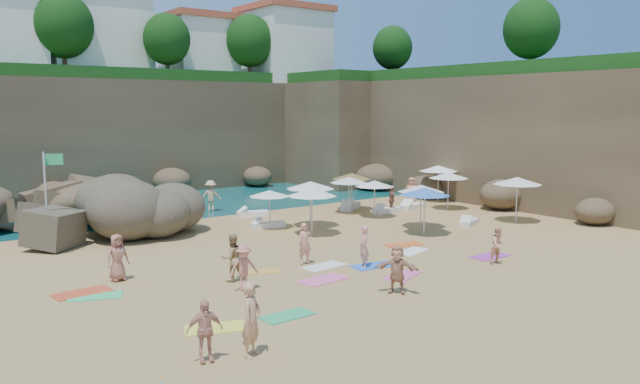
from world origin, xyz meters
TOP-DOWN VIEW (x-y plane):
  - ground at (0.00, 0.00)m, footprint 120.00×120.00m
  - seawater at (0.00, 30.00)m, footprint 120.00×120.00m
  - cliff_back at (2.00, 25.00)m, footprint 44.00×8.00m
  - cliff_right at (19.00, 8.00)m, footprint 8.00×30.00m
  - cliff_corner at (17.00, 20.00)m, footprint 10.00×12.00m
  - clifftop_buildings at (2.96, 25.79)m, footprint 28.48×9.48m
  - clifftop_trees at (4.78, 19.52)m, footprint 35.60×23.82m
  - rock_outcrop at (-6.75, 9.01)m, footprint 8.63×7.67m
  - flag_pole at (-9.47, 7.10)m, footprint 0.81×0.31m
  - parasol_0 at (0.54, 5.31)m, footprint 2.07×2.07m
  - parasol_1 at (2.44, 4.39)m, footprint 2.49×2.49m
  - parasol_2 at (12.34, 3.95)m, footprint 2.37×2.37m
  - parasol_3 at (14.22, 6.47)m, footprint 2.50×2.50m
  - parasol_5 at (1.28, 2.68)m, footprint 2.39×2.39m
  - parasol_6 at (7.52, 7.20)m, footprint 2.35×2.35m
  - parasol_7 at (6.95, 4.54)m, footprint 2.18×2.18m
  - parasol_8 at (6.70, 6.47)m, footprint 2.24×2.24m
  - parasol_9 at (6.70, 0.77)m, footprint 2.35×2.35m
  - parasol_10 at (5.65, -0.48)m, footprint 2.42×2.42m
  - parasol_11 at (12.03, -1.10)m, footprint 2.56×2.56m
  - lounger_0 at (7.71, 7.54)m, footprint 2.09×1.68m
  - lounger_1 at (1.76, 8.99)m, footprint 1.87×1.07m
  - lounger_2 at (8.55, 5.20)m, footprint 1.84×0.62m
  - lounger_3 at (0.61, 5.54)m, footprint 1.81×0.86m
  - lounger_4 at (10.73, 5.25)m, footprint 2.09×1.04m
  - lounger_5 at (9.44, -0.11)m, footprint 1.81×1.20m
  - towel_1 at (-3.03, -3.91)m, footprint 1.85×1.04m
  - towel_3 at (-6.23, -6.33)m, footprint 1.63×0.85m
  - towel_4 at (-8.39, -6.00)m, footprint 1.89×1.39m
  - towel_5 at (-1.87, -2.43)m, footprint 1.83×1.05m
  - towel_6 at (4.56, -5.23)m, footprint 1.74×0.88m
  - towel_7 at (-10.38, -0.38)m, footprint 1.88×1.04m
  - towel_8 at (-0.29, -3.50)m, footprint 1.86×1.13m
  - towel_9 at (-0.41, -5.19)m, footprint 1.90×1.42m
  - towel_10 at (3.28, -1.53)m, footprint 1.84×1.16m
  - towel_11 at (-10.15, -1.02)m, footprint 1.88×1.41m
  - towel_12 at (-4.25, -1.59)m, footprint 1.67×1.30m
  - towel_13 at (2.64, -2.67)m, footprint 1.75×1.19m
  - person_stand_0 at (-8.56, -8.25)m, footprint 0.81×0.76m
  - person_stand_1 at (-5.69, -2.07)m, footprint 0.84×0.66m
  - person_stand_2 at (0.60, 11.83)m, footprint 1.28×1.00m
  - person_stand_3 at (8.86, 5.15)m, footprint 0.75×0.96m
  - person_stand_4 at (11.59, 6.26)m, footprint 0.93×0.97m
  - person_stand_5 at (-9.75, 8.02)m, footprint 1.60×1.05m
  - person_stand_6 at (-0.76, -3.44)m, footprint 0.60×0.70m
  - person_lie_0 at (-5.92, -3.30)m, footprint 1.21×1.66m
  - person_lie_1 at (-9.67, -7.91)m, footprint 1.17×1.66m
  - person_lie_2 at (-8.90, 0.40)m, footprint 0.98×1.72m
  - person_lie_3 at (-2.06, -6.62)m, footprint 2.13×2.11m
  - person_lie_4 at (-2.25, -1.67)m, footprint 0.75×1.65m
  - person_lie_5 at (3.82, -6.18)m, footprint 1.00×1.56m

SIDE VIEW (x-z plane):
  - ground at x=0.00m, z-range 0.00..0.00m
  - rock_outcrop at x=-6.75m, z-range -1.43..1.43m
  - seawater at x=0.00m, z-range 0.00..0.00m
  - towel_12 at x=-4.25m, z-range 0.00..0.03m
  - towel_13 at x=2.64m, z-range 0.00..0.03m
  - towel_3 at x=-6.23m, z-range 0.00..0.03m
  - towel_11 at x=-10.15m, z-range 0.00..0.03m
  - towel_9 at x=-0.41m, z-range 0.00..0.03m
  - towel_4 at x=-8.39m, z-range 0.00..0.03m
  - towel_10 at x=3.28m, z-range 0.00..0.03m
  - towel_6 at x=4.56m, z-range 0.00..0.03m
  - towel_5 at x=-1.87m, z-range 0.00..0.03m
  - towel_8 at x=-0.29m, z-range 0.00..0.03m
  - towel_1 at x=-3.03m, z-range 0.00..0.03m
  - towel_7 at x=-10.38m, z-range 0.00..0.03m
  - lounger_5 at x=9.44m, z-range 0.00..0.27m
  - lounger_3 at x=0.61m, z-range 0.00..0.27m
  - lounger_1 at x=1.76m, z-range 0.00..0.28m
  - lounger_2 at x=8.55m, z-range 0.00..0.29m
  - lounger_4 at x=10.73m, z-range 0.00..0.31m
  - lounger_0 at x=7.71m, z-range 0.00..0.32m
  - person_lie_1 at x=-9.67m, z-range 0.00..0.37m
  - person_lie_4 at x=-2.25m, z-range 0.00..0.38m
  - person_lie_0 at x=-5.92m, z-range 0.00..0.41m
  - person_lie_3 at x=-2.06m, z-range 0.00..0.42m
  - person_lie_2 at x=-8.90m, z-range 0.00..0.44m
  - person_lie_5 at x=3.82m, z-range 0.00..0.55m
  - person_stand_3 at x=8.86m, z-range 0.00..1.53m
  - person_stand_6 at x=-0.76m, z-range 0.00..1.62m
  - person_stand_5 at x=-9.75m, z-range 0.00..1.68m
  - person_stand_1 at x=-5.69m, z-range 0.00..1.70m
  - person_stand_4 at x=11.59m, z-range 0.00..1.78m
  - person_stand_2 at x=0.60m, z-range 0.00..1.84m
  - person_stand_0 at x=-8.56m, z-range 0.00..1.87m
  - parasol_0 at x=0.54m, z-range 0.82..2.77m
  - parasol_7 at x=6.95m, z-range 0.86..2.93m
  - parasol_8 at x=6.70m, z-range 0.88..3.00m
  - parasol_6 at x=7.52m, z-range 0.93..3.15m
  - parasol_9 at x=6.70m, z-range 0.93..3.15m
  - parasol_2 at x=12.34m, z-range 0.94..3.18m
  - parasol_5 at x=1.28m, z-range 0.95..3.21m
  - parasol_10 at x=5.65m, z-range 0.96..3.25m
  - parasol_1 at x=2.44m, z-range 0.98..3.34m
  - parasol_3 at x=14.22m, z-range 0.99..3.35m
  - parasol_11 at x=12.03m, z-range 1.01..3.43m
  - flag_pole at x=-9.47m, z-range 0.58..4.81m
  - cliff_back at x=2.00m, z-range 0.00..8.00m
  - cliff_right at x=19.00m, z-range 0.00..8.00m
  - cliff_corner at x=17.00m, z-range 0.00..8.00m
  - clifftop_buildings at x=2.96m, z-range 7.74..14.74m
  - clifftop_trees at x=4.78m, z-range 9.06..13.46m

